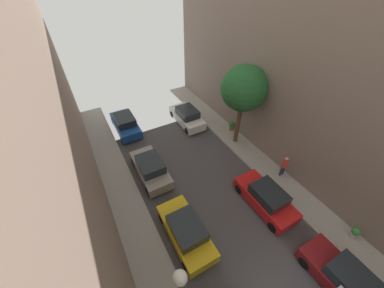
% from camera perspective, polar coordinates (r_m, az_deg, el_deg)
% --- Properties ---
extents(sidewalk_right, '(2.00, 44.00, 0.15)m').
position_cam_1_polar(sidewalk_right, '(16.05, 37.12, -21.62)').
color(sidewalk_right, gray).
rests_on(sidewalk_right, ground).
extents(parked_car_left_3, '(1.78, 4.20, 1.57)m').
position_cam_1_polar(parked_car_left_3, '(13.10, -1.56, -21.60)').
color(parked_car_left_3, gold).
rests_on(parked_car_left_3, ground).
extents(parked_car_left_4, '(1.78, 4.20, 1.57)m').
position_cam_1_polar(parked_car_left_4, '(16.10, -10.65, -6.20)').
color(parked_car_left_4, gray).
rests_on(parked_car_left_4, ground).
extents(parked_car_left_5, '(1.78, 4.20, 1.57)m').
position_cam_1_polar(parked_car_left_5, '(20.79, -16.81, 5.01)').
color(parked_car_left_5, '#194799').
rests_on(parked_car_left_5, ground).
extents(parked_car_right_2, '(1.78, 4.20, 1.57)m').
position_cam_1_polar(parked_car_right_2, '(14.14, 35.11, -27.12)').
color(parked_car_right_2, maroon).
rests_on(parked_car_right_2, ground).
extents(parked_car_right_3, '(1.78, 4.20, 1.57)m').
position_cam_1_polar(parked_car_right_3, '(14.97, 18.55, -13.11)').
color(parked_car_right_3, red).
rests_on(parked_car_right_3, ground).
extents(parked_car_right_4, '(1.78, 4.20, 1.57)m').
position_cam_1_polar(parked_car_right_4, '(20.89, -1.29, 7.13)').
color(parked_car_right_4, white).
rests_on(parked_car_right_4, ground).
extents(pedestrian, '(0.40, 0.36, 1.72)m').
position_cam_1_polar(pedestrian, '(16.81, 22.71, -5.18)').
color(pedestrian, '#2D334C').
rests_on(pedestrian, sidewalk_right).
extents(street_tree_1, '(3.36, 3.36, 6.56)m').
position_cam_1_polar(street_tree_1, '(16.69, 13.22, 13.72)').
color(street_tree_1, brown).
rests_on(street_tree_1, sidewalk_right).
extents(potted_plant_2, '(0.46, 0.46, 0.77)m').
position_cam_1_polar(potted_plant_2, '(16.05, 36.49, -17.88)').
color(potted_plant_2, '#B2A899').
rests_on(potted_plant_2, sidewalk_right).
extents(potted_plant_3, '(0.51, 0.51, 0.85)m').
position_cam_1_polar(potted_plant_3, '(20.22, 10.22, 4.74)').
color(potted_plant_3, brown).
rests_on(potted_plant_3, sidewalk_right).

